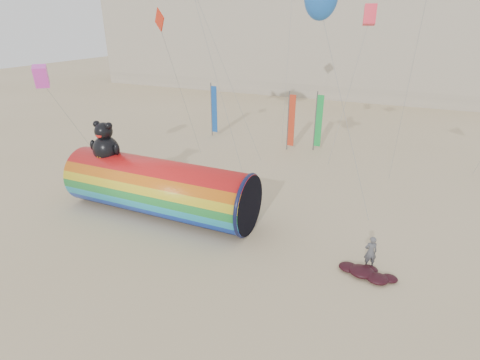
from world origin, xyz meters
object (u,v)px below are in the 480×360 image
at_px(hotel_building, 281,22).
at_px(windsock_assembly, 159,186).
at_px(kite_handler, 371,252).
at_px(fabric_bundle, 366,273).

relative_size(hotel_building, windsock_assembly, 5.21).
height_order(hotel_building, kite_handler, hotel_building).
bearing_deg(kite_handler, windsock_assembly, -26.00).
height_order(hotel_building, windsock_assembly, hotel_building).
bearing_deg(windsock_assembly, fabric_bundle, -5.87).
distance_m(hotel_building, fabric_bundle, 52.18).
distance_m(hotel_building, kite_handler, 51.38).
bearing_deg(hotel_building, kite_handler, -66.66).
xyz_separation_m(windsock_assembly, kite_handler, (12.07, -0.47, -0.95)).
bearing_deg(hotel_building, windsock_assembly, -80.19).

